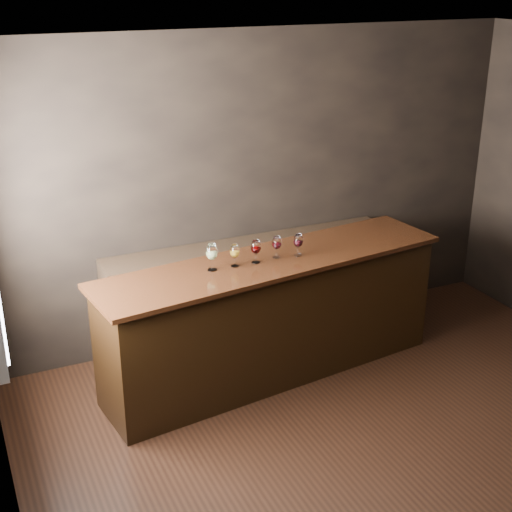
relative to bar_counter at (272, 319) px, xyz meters
name	(u,v)px	position (x,y,z in m)	size (l,w,h in m)	color
ground	(393,458)	(0.28, -1.41, -0.51)	(5.00, 5.00, 0.00)	black
room_shell	(372,219)	(0.05, -1.30, 1.30)	(5.02, 4.52, 2.81)	black
bar_counter	(272,319)	(0.00, 0.00, 0.00)	(2.92, 0.63, 1.02)	black
bar_top	(273,261)	(0.00, 0.00, 0.53)	(3.02, 0.70, 0.04)	black
back_bar_shelf	(251,292)	(0.08, 0.62, -0.03)	(2.70, 0.40, 0.97)	black
glass_white	(212,253)	(-0.53, -0.01, 0.70)	(0.09, 0.09, 0.22)	white
glass_amber	(235,252)	(-0.34, -0.01, 0.67)	(0.08, 0.08, 0.18)	white
glass_red_a	(256,248)	(-0.16, -0.01, 0.68)	(0.08, 0.08, 0.19)	white
glass_red_b	(277,243)	(0.04, 0.01, 0.67)	(0.08, 0.08, 0.18)	white
glass_red_c	(298,241)	(0.22, -0.02, 0.68)	(0.08, 0.08, 0.19)	white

